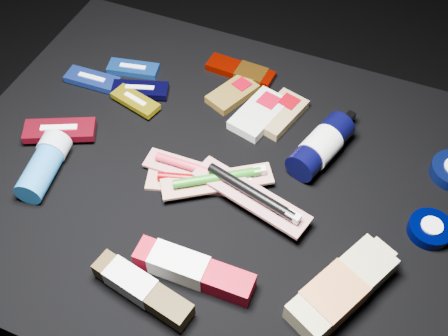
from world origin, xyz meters
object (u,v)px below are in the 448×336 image
at_px(lotion_bottle, 321,146).
at_px(deodorant_stick, 44,165).
at_px(bodywash_bottle, 340,290).
at_px(toothpaste_carton_red, 189,269).

xyz_separation_m(lotion_bottle, deodorant_stick, (-0.45, -0.23, -0.00)).
relative_size(bodywash_bottle, toothpaste_carton_red, 1.04).
bearing_deg(deodorant_stick, lotion_bottle, 18.50).
distance_m(deodorant_stick, toothpaste_carton_red, 0.34).
bearing_deg(lotion_bottle, deodorant_stick, -135.74).
bearing_deg(lotion_bottle, bodywash_bottle, -50.39).
bearing_deg(lotion_bottle, toothpaste_carton_red, -94.23).
bearing_deg(bodywash_bottle, toothpaste_carton_red, -140.34).
distance_m(bodywash_bottle, deodorant_stick, 0.56).
relative_size(lotion_bottle, toothpaste_carton_red, 0.96).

